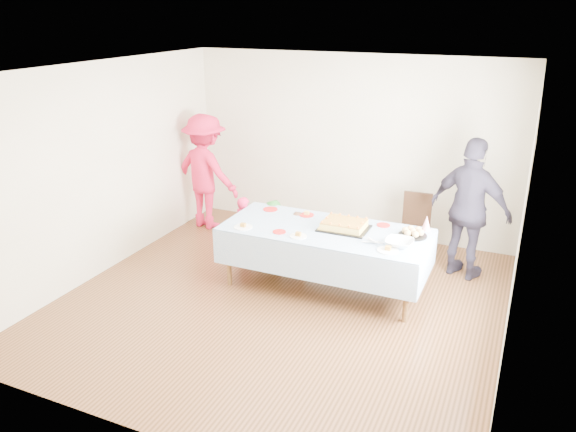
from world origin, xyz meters
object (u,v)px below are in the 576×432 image
at_px(party_table, 325,233).
at_px(birthday_cake, 344,225).
at_px(dining_chair, 415,222).
at_px(adult_left, 206,172).

height_order(party_table, birthday_cake, birthday_cake).
bearing_deg(dining_chair, birthday_cake, -118.07).
distance_m(party_table, dining_chair, 1.63).
xyz_separation_m(party_table, dining_chair, (0.82, 1.39, -0.22)).
bearing_deg(party_table, birthday_cake, 24.22).
bearing_deg(party_table, adult_left, 153.45).
relative_size(party_table, birthday_cake, 4.26).
relative_size(dining_chair, adult_left, 0.51).
distance_m(dining_chair, adult_left, 3.29).
height_order(birthday_cake, dining_chair, dining_chair).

